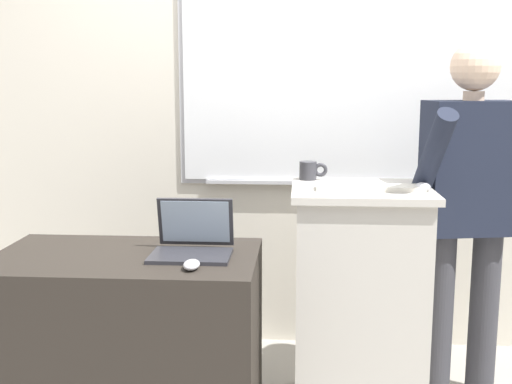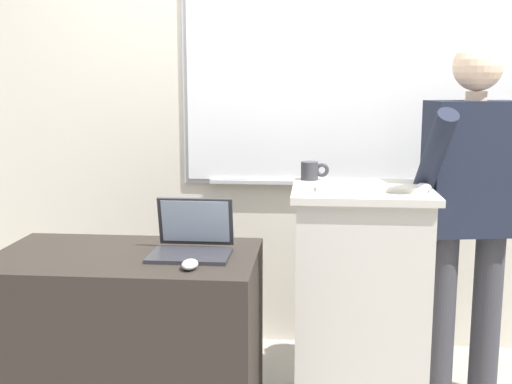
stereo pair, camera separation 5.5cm
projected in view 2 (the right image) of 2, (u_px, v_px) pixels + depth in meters
back_wall at (305, 104)px, 3.46m from camera, size 6.40×0.17×2.65m
lectern_podium at (359, 301)px, 2.78m from camera, size 0.59×0.54×1.01m
side_desk at (128, 345)px, 2.61m from camera, size 1.05×0.62×0.77m
person_presenter at (471, 201)px, 2.82m from camera, size 0.55×0.56×1.62m
laptop at (193, 239)px, 2.55m from camera, size 0.31×0.27×0.21m
wireless_keyboard at (370, 188)px, 2.62m from camera, size 0.44×0.12×0.02m
computer_mouse_by_laptop at (190, 264)px, 2.34m from camera, size 0.06×0.10×0.03m
computer_mouse_by_keyboard at (424, 187)px, 2.60m from camera, size 0.06×0.10×0.03m
coffee_mug at (311, 171)px, 2.90m from camera, size 0.13×0.08×0.08m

